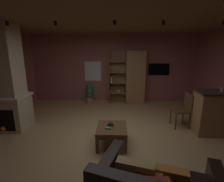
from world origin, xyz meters
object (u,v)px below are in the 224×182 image
coffee_table (112,130)px  dining_chair (184,108)px  potted_floor_plant (90,93)px  tissue_box (224,90)px  stone_fireplace (6,84)px  table_book_0 (108,128)px  wall_mounted_tv (159,69)px  table_book_2 (110,123)px  bookshelf_cabinet (133,78)px  table_book_1 (110,124)px

coffee_table → dining_chair: (1.90, 0.96, 0.19)m
coffee_table → potted_floor_plant: bearing=107.9°
tissue_box → coffee_table: (-2.60, -0.54, -0.80)m
stone_fireplace → table_book_0: 2.86m
wall_mounted_tv → table_book_2: bearing=-118.7°
stone_fireplace → potted_floor_plant: bearing=51.7°
potted_floor_plant → wall_mounted_tv: bearing=7.3°
stone_fireplace → coffee_table: bearing=-15.5°
coffee_table → table_book_2: (-0.03, 0.03, 0.15)m
tissue_box → bookshelf_cabinet: bearing=126.0°
table_book_0 → table_book_2: 0.12m
table_book_0 → wall_mounted_tv: size_ratio=0.16×
bookshelf_cabinet → coffee_table: 3.25m
coffee_table → potted_floor_plant: (-0.95, 2.96, 0.07)m
table_book_2 → wall_mounted_tv: wall_mounted_tv is taller
coffee_table → table_book_0: bearing=-132.9°
coffee_table → bookshelf_cabinet: bearing=76.6°
table_book_1 → dining_chair: (1.94, 0.91, 0.06)m
tissue_box → table_book_1: 2.77m
tissue_box → wall_mounted_tv: bearing=106.7°
table_book_1 → coffee_table: bearing=-52.8°
table_book_2 → bookshelf_cabinet: bearing=75.9°
bookshelf_cabinet → wall_mounted_tv: size_ratio=2.47×
potted_floor_plant → bookshelf_cabinet: bearing=4.6°
dining_chair → stone_fireplace: bearing=-177.3°
dining_chair → wall_mounted_tv: (-0.13, 2.35, 0.77)m
table_book_1 → table_book_2: bearing=-76.4°
potted_floor_plant → wall_mounted_tv: (2.72, 0.35, 0.89)m
dining_chair → potted_floor_plant: (-2.86, 2.00, -0.11)m
tissue_box → coffee_table: 2.77m
tissue_box → potted_floor_plant: tissue_box is taller
table_book_0 → potted_floor_plant: potted_floor_plant is taller
potted_floor_plant → stone_fireplace: bearing=-128.3°
table_book_2 → dining_chair: (1.93, 0.94, 0.04)m
tissue_box → dining_chair: 1.02m
stone_fireplace → table_book_0: (2.63, -0.83, -0.76)m
potted_floor_plant → wall_mounted_tv: 2.89m
coffee_table → wall_mounted_tv: 3.87m
table_book_0 → wall_mounted_tv: 3.95m
stone_fireplace → table_book_0: stone_fireplace is taller
table_book_2 → wall_mounted_tv: bearing=61.3°
table_book_1 → dining_chair: dining_chair is taller
stone_fireplace → table_book_0: bearing=-17.4°
dining_chair → table_book_1: bearing=-154.8°
table_book_0 → table_book_1: size_ratio=0.96×
coffee_table → wall_mounted_tv: wall_mounted_tv is taller
bookshelf_cabinet → potted_floor_plant: size_ratio=2.60×
table_book_1 → wall_mounted_tv: 3.82m
table_book_1 → table_book_2: table_book_2 is taller
bookshelf_cabinet → table_book_0: bearing=-104.3°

